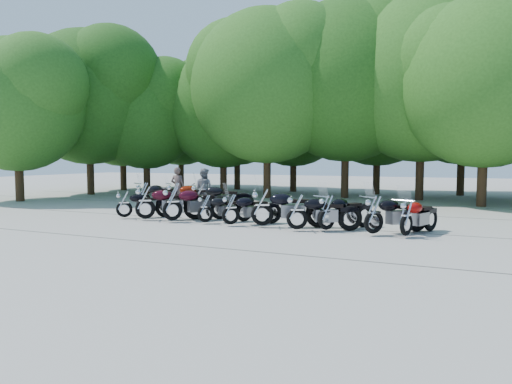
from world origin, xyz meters
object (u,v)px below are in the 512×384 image
at_px(motorcycle_5, 262,206).
at_px(motorcycle_1, 145,201).
at_px(motorcycle_2, 172,202).
at_px(motorcycle_12, 200,196).
at_px(motorcycle_11, 175,195).
at_px(motorcycle_0, 124,203).
at_px(motorcycle_4, 231,208).
at_px(motorcycle_6, 297,210).
at_px(motorcycle_8, 374,213).
at_px(motorcycle_10, 143,194).
at_px(motorcycle_7, 327,211).
at_px(rider_0, 178,187).
at_px(motorcycle_3, 205,207).
at_px(rider_1, 204,189).
at_px(motorcycle_9, 406,216).

bearing_deg(motorcycle_5, motorcycle_1, 69.27).
bearing_deg(motorcycle_2, motorcycle_12, -42.43).
bearing_deg(motorcycle_11, motorcycle_0, 117.45).
height_order(motorcycle_1, motorcycle_5, motorcycle_5).
distance_m(motorcycle_4, motorcycle_6, 2.39).
xyz_separation_m(motorcycle_2, motorcycle_6, (4.70, -0.12, -0.06)).
height_order(motorcycle_8, motorcycle_12, motorcycle_12).
xyz_separation_m(motorcycle_5, motorcycle_10, (-6.78, 2.59, -0.04)).
bearing_deg(motorcycle_0, motorcycle_8, -130.78).
xyz_separation_m(motorcycle_2, motorcycle_7, (5.57, 0.16, -0.07)).
distance_m(motorcycle_1, motorcycle_4, 3.51).
relative_size(motorcycle_10, rider_0, 1.30).
bearing_deg(rider_0, motorcycle_3, 127.79).
xyz_separation_m(motorcycle_4, motorcycle_5, (1.10, 0.15, 0.12)).
bearing_deg(motorcycle_8, rider_0, 16.60).
bearing_deg(motorcycle_1, motorcycle_4, -123.21).
distance_m(motorcycle_8, rider_1, 8.89).
relative_size(motorcycle_10, motorcycle_12, 0.96).
height_order(motorcycle_6, motorcycle_9, motorcycle_6).
relative_size(motorcycle_2, rider_0, 1.36).
bearing_deg(motorcycle_7, motorcycle_3, 32.09).
bearing_deg(motorcycle_5, motorcycle_0, 68.03).
height_order(motorcycle_4, motorcycle_9, motorcycle_9).
xyz_separation_m(motorcycle_2, rider_1, (-0.97, 3.88, 0.20)).
distance_m(motorcycle_7, motorcycle_10, 9.31).
distance_m(motorcycle_8, motorcycle_10, 10.76).
height_order(motorcycle_1, motorcycle_9, motorcycle_1).
relative_size(motorcycle_7, motorcycle_12, 0.91).
height_order(motorcycle_0, motorcycle_4, motorcycle_4).
bearing_deg(motorcycle_10, motorcycle_9, -166.56).
bearing_deg(rider_1, motorcycle_8, 158.80).
bearing_deg(motorcycle_6, motorcycle_4, 60.12).
height_order(motorcycle_3, rider_1, rider_1).
bearing_deg(motorcycle_8, motorcycle_12, 21.53).
relative_size(motorcycle_3, motorcycle_12, 0.81).
xyz_separation_m(motorcycle_4, motorcycle_7, (3.26, 0.15, 0.04)).
xyz_separation_m(motorcycle_2, motorcycle_5, (3.41, 0.15, 0.01)).
xyz_separation_m(motorcycle_1, motorcycle_4, (3.51, -0.00, -0.10)).
relative_size(motorcycle_5, rider_0, 1.38).
relative_size(motorcycle_6, motorcycle_9, 1.04).
bearing_deg(motorcycle_12, motorcycle_1, 139.52).
bearing_deg(motorcycle_12, motorcycle_10, 63.26).
bearing_deg(motorcycle_12, motorcycle_2, 165.43).
distance_m(motorcycle_2, motorcycle_6, 4.70).
relative_size(motorcycle_2, motorcycle_12, 1.01).
bearing_deg(rider_1, motorcycle_12, 117.94).
bearing_deg(motorcycle_9, motorcycle_12, 4.04).
relative_size(motorcycle_11, rider_0, 1.34).
distance_m(motorcycle_0, motorcycle_7, 7.81).
xyz_separation_m(motorcycle_9, motorcycle_12, (-8.35, 2.55, 0.08)).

